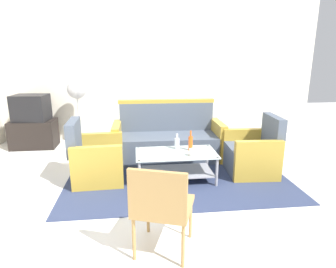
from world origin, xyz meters
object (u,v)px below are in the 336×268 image
(couch, at_px, (168,141))
(armchair_right, at_px, (253,154))
(wicker_chair, at_px, (161,204))
(bottle_clear, at_px, (177,143))
(cup, at_px, (192,152))
(pedestal_fan, at_px, (77,93))
(armchair_left, at_px, (96,160))
(tv_stand, at_px, (34,134))
(television, at_px, (31,108))
(coffee_table, at_px, (176,162))
(bottle_orange, at_px, (191,143))

(couch, relative_size, armchair_right, 2.13)
(wicker_chair, bearing_deg, armchair_right, 67.40)
(bottle_clear, xyz_separation_m, cup, (0.16, -0.33, -0.04))
(pedestal_fan, relative_size, wicker_chair, 1.51)
(bottle_clear, height_order, wicker_chair, wicker_chair)
(armchair_left, height_order, pedestal_fan, pedestal_fan)
(bottle_clear, xyz_separation_m, tv_stand, (-2.49, 1.67, -0.24))
(tv_stand, bearing_deg, television, 83.82)
(tv_stand, bearing_deg, wicker_chair, -57.91)
(armchair_right, bearing_deg, cup, 111.77)
(coffee_table, distance_m, bottle_orange, 0.34)
(couch, xyz_separation_m, wicker_chair, (-0.34, -2.45, 0.18))
(armchair_right, distance_m, television, 4.02)
(bottle_clear, xyz_separation_m, pedestal_fan, (-1.65, 1.72, 0.52))
(couch, relative_size, pedestal_fan, 1.43)
(couch, relative_size, bottle_orange, 6.38)
(bottle_orange, distance_m, cup, 0.25)
(bottle_orange, xyz_separation_m, cup, (-0.02, -0.25, -0.06))
(armchair_left, bearing_deg, bottle_clear, 87.97)
(couch, distance_m, tv_stand, 2.62)
(tv_stand, distance_m, television, 0.50)
(armchair_left, distance_m, bottle_clear, 1.15)
(armchair_right, xyz_separation_m, cup, (-0.97, -0.32, 0.17))
(armchair_right, height_order, cup, armchair_right)
(television, relative_size, wicker_chair, 0.77)
(tv_stand, xyz_separation_m, television, (0.00, 0.00, 0.50))
(pedestal_fan, bearing_deg, cup, -48.51)
(television, bearing_deg, bottle_clear, 152.36)
(armchair_right, xyz_separation_m, coffee_table, (-1.17, -0.15, -0.02))
(bottle_clear, bearing_deg, tv_stand, 146.23)
(armchair_left, height_order, armchair_right, same)
(bottle_orange, bearing_deg, cup, -95.22)
(wicker_chair, bearing_deg, couch, 101.26)
(cup, distance_m, tv_stand, 3.32)
(coffee_table, height_order, cup, cup)
(armchair_right, relative_size, bottle_orange, 3.00)
(armchair_left, distance_m, wicker_chair, 1.87)
(armchair_right, height_order, bottle_orange, armchair_right)
(armchair_left, xyz_separation_m, tv_stand, (-1.36, 1.67, -0.03))
(armchair_left, relative_size, bottle_orange, 3.00)
(coffee_table, height_order, pedestal_fan, pedestal_fan)
(couch, relative_size, bottle_clear, 8.03)
(television, distance_m, wicker_chair, 3.99)
(cup, bearing_deg, coffee_table, 138.42)
(bottle_clear, distance_m, wicker_chair, 1.74)
(coffee_table, height_order, bottle_orange, bottle_orange)
(cup, bearing_deg, tv_stand, 143.03)
(bottle_clear, height_order, pedestal_fan, pedestal_fan)
(bottle_clear, distance_m, cup, 0.37)
(couch, xyz_separation_m, coffee_table, (0.01, -0.90, -0.04))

